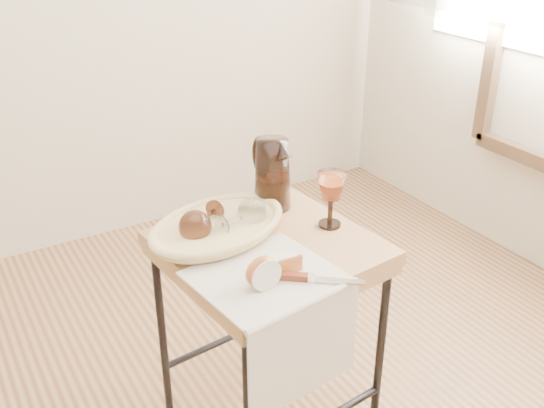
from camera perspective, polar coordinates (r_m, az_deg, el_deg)
side_table at (r=1.85m, az=-0.32°, el=-12.21°), size 0.56×0.56×0.65m
tea_towel at (r=1.51m, az=-0.58°, el=-6.68°), size 0.36×0.33×0.01m
bread_basket at (r=1.68m, az=-4.95°, el=-2.30°), size 0.42×0.34×0.05m
goblet_lying_a at (r=1.66m, az=-6.25°, el=-1.37°), size 0.17×0.15×0.09m
goblet_lying_b at (r=1.67m, az=-2.99°, el=-1.26°), size 0.15×0.11×0.08m
pitcher at (r=1.80m, az=0.03°, el=2.76°), size 0.16×0.24×0.25m
wine_goblet at (r=1.71m, az=5.39°, el=0.41°), size 0.09×0.09×0.16m
apple_half at (r=1.46m, az=-0.93°, el=-6.17°), size 0.09×0.05×0.08m
apple_wedge at (r=1.52m, az=1.06°, el=-5.40°), size 0.06×0.04×0.04m
table_knife at (r=1.49m, az=3.94°, el=-6.76°), size 0.18×0.15×0.02m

